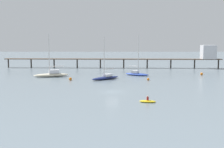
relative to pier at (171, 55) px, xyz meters
The scene contains 9 objects.
ground_plane 55.24m from the pier, 112.91° to the right, with size 400.00×400.00×0.00m, color slate.
pier is the anchor object (origin of this frame).
sailboat_navy 39.70m from the pier, 125.83° to the right, with size 7.92×7.60×11.16m.
sailboat_blue 27.60m from the pier, 121.49° to the right, with size 7.48×5.87×11.83m.
sailboat_cream 46.77m from the pier, 145.26° to the right, with size 9.94×5.08×11.95m.
dinghy_yellow 63.39m from the pier, 104.21° to the right, with size 2.94×1.77×1.14m.
mooring_buoy_mid 36.51m from the pier, 109.71° to the right, with size 0.67×0.67×0.67m, color orange.
mooring_buoy_outer 23.48m from the pier, 78.04° to the right, with size 0.78×0.78×0.78m, color orange.
mooring_buoy_near 46.99m from the pier, 133.23° to the right, with size 0.79×0.79×0.79m, color orange.
Camera 1 is at (-0.02, -60.40, 10.38)m, focal length 48.97 mm.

